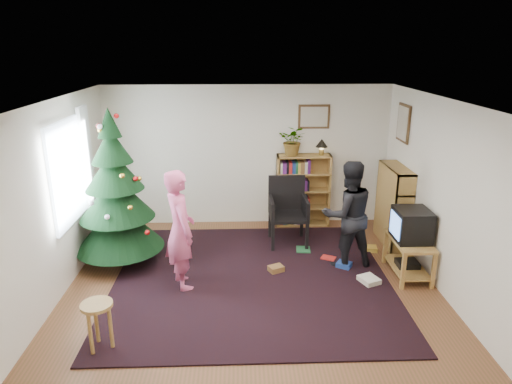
{
  "coord_description": "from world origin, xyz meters",
  "views": [
    {
      "loc": [
        -0.16,
        -5.42,
        3.15
      ],
      "look_at": [
        0.08,
        0.89,
        1.1
      ],
      "focal_mm": 32.0,
      "sensor_mm": 36.0,
      "label": 1
    }
  ],
  "objects_px": {
    "picture_right": "(404,123)",
    "stool": "(98,314)",
    "person_by_chair": "(348,215)",
    "christmas_tree": "(117,201)",
    "bookshelf_right": "(393,205)",
    "crt_tv": "(412,225)",
    "picture_back": "(314,117)",
    "person_standing": "(180,230)",
    "potted_plant": "(293,141)",
    "table_lamp": "(322,144)",
    "bookshelf_back": "(303,189)",
    "tv_stand": "(408,254)",
    "armchair": "(288,207)"
  },
  "relations": [
    {
      "from": "picture_right",
      "to": "potted_plant",
      "type": "xyz_separation_m",
      "value": [
        -1.69,
        0.59,
        -0.39
      ]
    },
    {
      "from": "person_standing",
      "to": "picture_back",
      "type": "bearing_deg",
      "value": -66.45
    },
    {
      "from": "picture_right",
      "to": "stool",
      "type": "relative_size",
      "value": 1.07
    },
    {
      "from": "picture_right",
      "to": "bookshelf_back",
      "type": "relative_size",
      "value": 0.46
    },
    {
      "from": "person_standing",
      "to": "armchair",
      "type": "bearing_deg",
      "value": -72.11
    },
    {
      "from": "picture_right",
      "to": "crt_tv",
      "type": "relative_size",
      "value": 1.19
    },
    {
      "from": "armchair",
      "to": "potted_plant",
      "type": "height_order",
      "value": "potted_plant"
    },
    {
      "from": "picture_right",
      "to": "table_lamp",
      "type": "distance_m",
      "value": 1.41
    },
    {
      "from": "person_standing",
      "to": "picture_right",
      "type": "bearing_deg",
      "value": -89.36
    },
    {
      "from": "bookshelf_right",
      "to": "table_lamp",
      "type": "relative_size",
      "value": 4.59
    },
    {
      "from": "bookshelf_right",
      "to": "person_standing",
      "type": "distance_m",
      "value": 3.54
    },
    {
      "from": "bookshelf_back",
      "to": "bookshelf_right",
      "type": "relative_size",
      "value": 1.0
    },
    {
      "from": "christmas_tree",
      "to": "potted_plant",
      "type": "height_order",
      "value": "christmas_tree"
    },
    {
      "from": "bookshelf_right",
      "to": "person_by_chair",
      "type": "height_order",
      "value": "person_by_chair"
    },
    {
      "from": "bookshelf_back",
      "to": "crt_tv",
      "type": "distance_m",
      "value": 2.34
    },
    {
      "from": "picture_back",
      "to": "person_by_chair",
      "type": "distance_m",
      "value": 2.13
    },
    {
      "from": "bookshelf_right",
      "to": "tv_stand",
      "type": "xyz_separation_m",
      "value": [
        -0.12,
        -1.12,
        -0.34
      ]
    },
    {
      "from": "picture_right",
      "to": "tv_stand",
      "type": "height_order",
      "value": "picture_right"
    },
    {
      "from": "potted_plant",
      "to": "person_standing",
      "type": "bearing_deg",
      "value": -128.56
    },
    {
      "from": "crt_tv",
      "to": "bookshelf_right",
      "type": "bearing_deg",
      "value": 83.71
    },
    {
      "from": "christmas_tree",
      "to": "armchair",
      "type": "bearing_deg",
      "value": 14.68
    },
    {
      "from": "bookshelf_back",
      "to": "potted_plant",
      "type": "relative_size",
      "value": 2.51
    },
    {
      "from": "armchair",
      "to": "picture_right",
      "type": "bearing_deg",
      "value": 3.76
    },
    {
      "from": "christmas_tree",
      "to": "bookshelf_right",
      "type": "relative_size",
      "value": 1.8
    },
    {
      "from": "bookshelf_back",
      "to": "armchair",
      "type": "xyz_separation_m",
      "value": [
        -0.36,
        -0.75,
        -0.07
      ]
    },
    {
      "from": "bookshelf_back",
      "to": "tv_stand",
      "type": "relative_size",
      "value": 1.53
    },
    {
      "from": "picture_back",
      "to": "person_standing",
      "type": "distance_m",
      "value": 3.32
    },
    {
      "from": "crt_tv",
      "to": "potted_plant",
      "type": "xyz_separation_m",
      "value": [
        -1.43,
        1.99,
        0.79
      ]
    },
    {
      "from": "tv_stand",
      "to": "person_standing",
      "type": "height_order",
      "value": "person_standing"
    },
    {
      "from": "person_by_chair",
      "to": "table_lamp",
      "type": "xyz_separation_m",
      "value": [
        -0.12,
        1.64,
        0.69
      ]
    },
    {
      "from": "crt_tv",
      "to": "picture_right",
      "type": "bearing_deg",
      "value": 79.54
    },
    {
      "from": "bookshelf_right",
      "to": "potted_plant",
      "type": "distance_m",
      "value": 2.0
    },
    {
      "from": "picture_right",
      "to": "person_by_chair",
      "type": "bearing_deg",
      "value": -135.59
    },
    {
      "from": "stool",
      "to": "tv_stand",
      "type": "bearing_deg",
      "value": 21.39
    },
    {
      "from": "picture_right",
      "to": "crt_tv",
      "type": "bearing_deg",
      "value": -100.46
    },
    {
      "from": "person_standing",
      "to": "potted_plant",
      "type": "distance_m",
      "value": 2.87
    },
    {
      "from": "tv_stand",
      "to": "armchair",
      "type": "bearing_deg",
      "value": 142.24
    },
    {
      "from": "tv_stand",
      "to": "armchair",
      "type": "xyz_separation_m",
      "value": [
        -1.59,
        1.23,
        0.28
      ]
    },
    {
      "from": "picture_right",
      "to": "table_lamp",
      "type": "bearing_deg",
      "value": 153.68
    },
    {
      "from": "picture_right",
      "to": "crt_tv",
      "type": "xyz_separation_m",
      "value": [
        -0.26,
        -1.4,
        -1.18
      ]
    },
    {
      "from": "picture_right",
      "to": "person_standing",
      "type": "xyz_separation_m",
      "value": [
        -3.42,
        -1.58,
        -1.13
      ]
    },
    {
      "from": "picture_back",
      "to": "bookshelf_back",
      "type": "distance_m",
      "value": 1.3
    },
    {
      "from": "stool",
      "to": "table_lamp",
      "type": "height_order",
      "value": "table_lamp"
    },
    {
      "from": "tv_stand",
      "to": "armchair",
      "type": "distance_m",
      "value": 2.04
    },
    {
      "from": "potted_plant",
      "to": "tv_stand",
      "type": "bearing_deg",
      "value": -54.1
    },
    {
      "from": "bookshelf_right",
      "to": "person_standing",
      "type": "xyz_separation_m",
      "value": [
        -3.29,
        -1.3,
        0.16
      ]
    },
    {
      "from": "bookshelf_back",
      "to": "crt_tv",
      "type": "bearing_deg",
      "value": -58.13
    },
    {
      "from": "armchair",
      "to": "person_by_chair",
      "type": "height_order",
      "value": "person_by_chair"
    },
    {
      "from": "armchair",
      "to": "stool",
      "type": "distance_m",
      "value": 3.6
    },
    {
      "from": "stool",
      "to": "person_by_chair",
      "type": "height_order",
      "value": "person_by_chair"
    }
  ]
}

